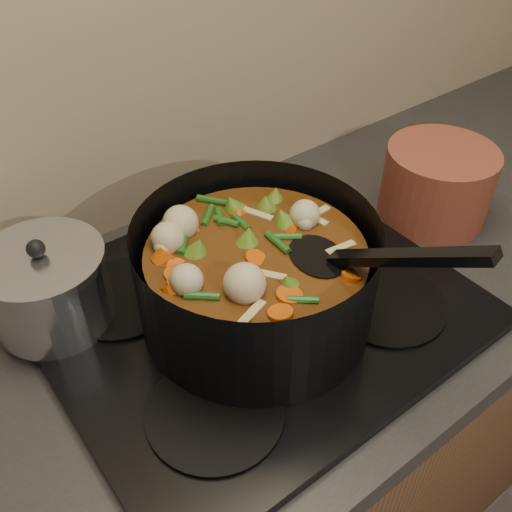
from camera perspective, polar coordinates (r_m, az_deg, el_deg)
counter at (r=1.27m, az=-0.18°, el=-19.77°), size 2.64×0.64×0.91m
stovetop at (r=0.89m, az=-0.25°, el=-5.00°), size 0.62×0.54×0.03m
stockpot at (r=0.81m, az=0.05°, el=-2.18°), size 0.35×0.45×0.25m
saucepan at (r=0.87m, az=-20.04°, el=-2.95°), size 0.18×0.18×0.15m
terracotta_crock at (r=1.10m, az=17.61°, el=6.88°), size 0.26×0.26×0.14m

